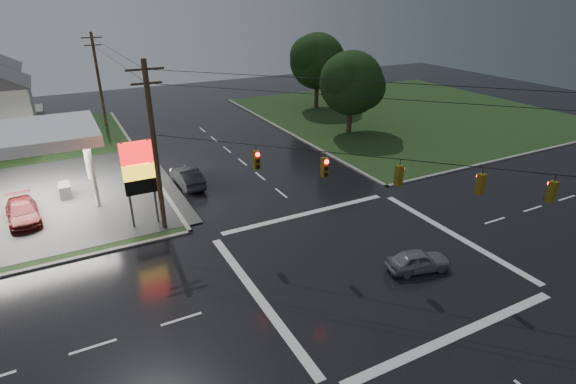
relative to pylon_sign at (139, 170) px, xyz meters
name	(u,v)px	position (x,y,z in m)	size (l,w,h in m)	color
ground	(366,261)	(10.50, -10.50, -4.01)	(120.00, 120.00, 0.00)	black
grass_ne	(407,113)	(36.50, 15.50, -3.97)	(36.00, 36.00, 0.08)	#1D3316
pylon_sign	(139,170)	(0.00, 0.00, 0.00)	(2.00, 0.35, 6.00)	#59595E
utility_pole_nw	(155,147)	(1.00, -1.00, 1.71)	(2.20, 0.32, 11.00)	#382619
utility_pole_n	(99,79)	(1.00, 27.50, 1.46)	(2.20, 0.32, 10.50)	#382619
traffic_signals	(375,157)	(10.52, -10.52, 2.47)	(26.87, 26.87, 1.47)	black
tree_ne_near	(352,83)	(24.64, 11.49, 1.55)	(7.99, 6.80, 8.98)	black
tree_ne_far	(318,61)	(27.65, 23.49, 2.17)	(8.46, 7.20, 9.80)	black
car_north	(187,177)	(4.45, 5.40, -3.25)	(1.62, 4.64, 1.53)	black
car_crossing	(418,261)	(12.55, -12.58, -3.40)	(1.45, 3.60, 1.23)	slate
car_pump	(23,212)	(-7.30, 4.49, -3.31)	(1.97, 4.84, 1.40)	#4D1211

